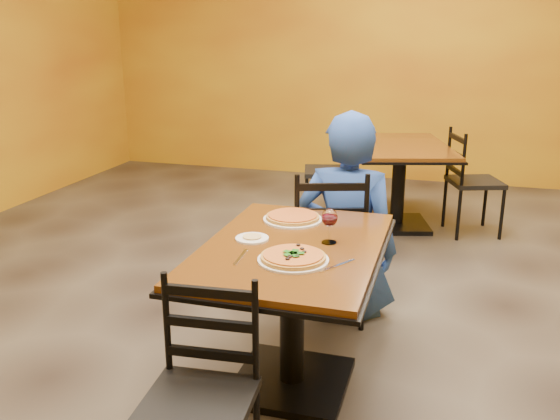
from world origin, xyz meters
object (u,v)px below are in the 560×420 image
(chair_main_far, at_px, (327,244))
(pizza_far, at_px, (293,216))
(side_plate, at_px, (252,238))
(wine_glass, at_px, (329,225))
(chair_main_near, at_px, (197,405))
(table_second, at_px, (399,166))
(pizza_main, at_px, (293,256))
(plate_far, at_px, (293,219))
(plate_main, at_px, (293,260))
(chair_second_left, at_px, (328,172))
(table_main, at_px, (292,283))
(chair_second_right, at_px, (475,183))
(diner, at_px, (348,215))

(chair_main_far, relative_size, pizza_far, 3.39)
(side_plate, relative_size, wine_glass, 0.89)
(chair_main_near, relative_size, chair_main_far, 0.89)
(table_second, relative_size, pizza_far, 4.98)
(pizza_main, bearing_deg, plate_far, 105.32)
(plate_main, bearing_deg, chair_main_far, 93.04)
(plate_main, height_order, plate_far, same)
(pizza_main, xyz_separation_m, pizza_far, (-0.15, 0.55, 0.00))
(chair_main_near, xyz_separation_m, plate_far, (0.03, 1.20, 0.33))
(table_second, distance_m, chair_main_near, 3.55)
(pizza_main, height_order, plate_far, pizza_main)
(chair_main_near, height_order, chair_second_left, chair_second_left)
(side_plate, bearing_deg, chair_main_near, -84.64)
(table_main, height_order, side_plate, side_plate)
(chair_main_far, bearing_deg, pizza_far, 59.83)
(side_plate, bearing_deg, chair_second_left, 94.04)
(chair_second_right, height_order, diner, diner)
(chair_main_far, relative_size, chair_second_right, 1.05)
(pizza_main, relative_size, plate_far, 0.92)
(plate_main, distance_m, pizza_main, 0.02)
(pizza_far, distance_m, wine_glass, 0.39)
(plate_far, xyz_separation_m, side_plate, (-0.11, -0.34, 0.00))
(table_second, bearing_deg, chair_main_far, -97.43)
(pizza_far, xyz_separation_m, wine_glass, (0.25, -0.28, 0.07))
(table_second, distance_m, diner, 1.80)
(table_main, relative_size, chair_main_far, 1.30)
(table_main, relative_size, chair_second_right, 1.36)
(diner, bearing_deg, chair_second_right, -112.17)
(chair_main_near, xyz_separation_m, diner, (0.23, 1.74, 0.21))
(plate_main, relative_size, pizza_main, 1.09)
(diner, bearing_deg, table_main, 85.06)
(table_main, height_order, plate_main, plate_main)
(table_second, distance_m, chair_second_left, 0.65)
(chair_second_left, distance_m, pizza_main, 2.94)
(pizza_main, bearing_deg, plate_main, 0.00)
(chair_second_left, height_order, wine_glass, wine_glass)
(chair_main_near, bearing_deg, diner, 77.98)
(chair_main_near, distance_m, chair_second_right, 3.67)
(table_main, bearing_deg, plate_main, -74.10)
(chair_second_left, relative_size, diner, 0.73)
(diner, bearing_deg, chair_main_near, 84.18)
(side_plate, bearing_deg, plate_far, 72.37)
(chair_main_near, height_order, side_plate, chair_main_near)
(plate_main, xyz_separation_m, plate_far, (-0.15, 0.55, 0.00))
(chair_main_near, bearing_deg, side_plate, 90.79)
(chair_main_far, bearing_deg, plate_main, 75.51)
(chair_main_far, height_order, side_plate, chair_main_far)
(plate_main, relative_size, side_plate, 1.94)
(side_plate, bearing_deg, chair_second_right, 67.70)
(chair_main_far, distance_m, pizza_far, 0.54)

